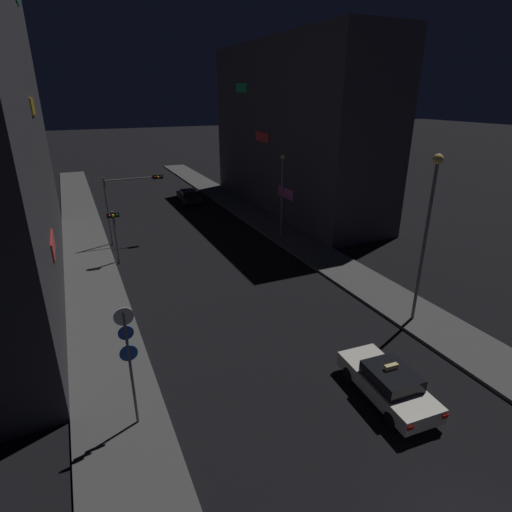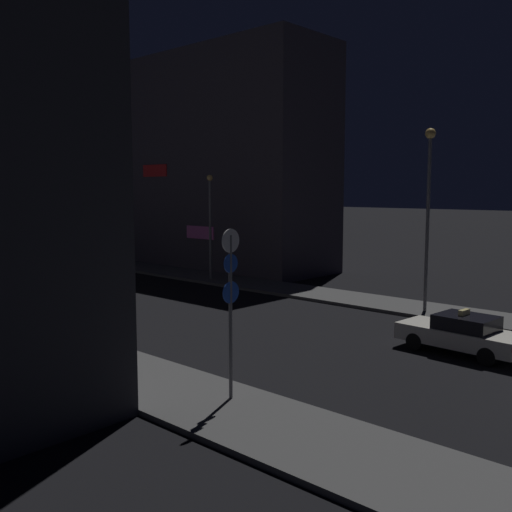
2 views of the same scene
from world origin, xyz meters
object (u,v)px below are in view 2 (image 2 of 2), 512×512
(sign_pole_left, at_px, (231,296))
(street_lamp_far_block, at_px, (210,217))
(street_lamp_near_block, at_px, (429,194))
(far_car, at_px, (44,257))
(traffic_light_overhead, at_px, (7,227))
(taxi, at_px, (462,334))
(traffic_light_left_kerb, at_px, (11,257))

(sign_pole_left, height_order, street_lamp_far_block, street_lamp_far_block)
(street_lamp_near_block, bearing_deg, street_lamp_far_block, 90.04)
(far_car, relative_size, street_lamp_near_block, 0.53)
(far_car, bearing_deg, traffic_light_overhead, -125.16)
(taxi, xyz_separation_m, sign_pole_left, (-9.16, 2.60, 2.28))
(street_lamp_far_block, bearing_deg, traffic_light_left_kerb, -178.80)
(street_lamp_near_block, relative_size, street_lamp_far_block, 1.28)
(sign_pole_left, distance_m, street_lamp_far_block, 21.83)
(taxi, height_order, far_car, taxi)
(far_car, relative_size, sign_pole_left, 0.97)
(far_car, relative_size, street_lamp_far_block, 0.68)
(traffic_light_overhead, bearing_deg, taxi, -74.94)
(taxi, relative_size, traffic_light_overhead, 0.84)
(traffic_light_overhead, distance_m, sign_pole_left, 20.38)
(street_lamp_near_block, bearing_deg, traffic_light_overhead, 121.43)
(traffic_light_left_kerb, bearing_deg, sign_pole_left, -94.78)
(traffic_light_left_kerb, bearing_deg, street_lamp_near_block, -48.05)
(taxi, relative_size, street_lamp_near_block, 0.53)
(far_car, distance_m, sign_pole_left, 32.74)
(traffic_light_overhead, xyz_separation_m, street_lamp_far_block, (11.40, -3.80, 0.25))
(sign_pole_left, bearing_deg, traffic_light_overhead, 81.40)
(far_car, distance_m, traffic_light_left_kerb, 17.61)
(traffic_light_left_kerb, bearing_deg, traffic_light_overhead, 67.31)
(taxi, distance_m, sign_pole_left, 9.79)
(traffic_light_overhead, relative_size, street_lamp_far_block, 0.81)
(taxi, relative_size, street_lamp_far_block, 0.68)
(sign_pole_left, relative_size, street_lamp_far_block, 0.70)
(traffic_light_overhead, distance_m, street_lamp_far_block, 12.02)
(sign_pole_left, bearing_deg, taxi, -15.82)
(far_car, xyz_separation_m, street_lamp_near_block, (3.83, -29.42, 4.97))
(taxi, xyz_separation_m, street_lamp_near_block, (5.29, 4.06, 4.97))
(traffic_light_overhead, distance_m, street_lamp_near_block, 21.95)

